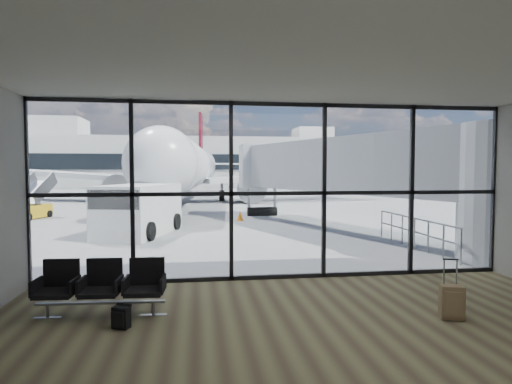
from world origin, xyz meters
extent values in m
plane|color=slate|center=(0.00, 40.00, 0.00)|extent=(220.00, 220.00, 0.00)
cube|color=brown|center=(0.00, -4.00, 0.01)|extent=(12.00, 8.00, 0.01)
cube|color=silver|center=(0.00, -4.00, 4.50)|extent=(12.00, 8.00, 0.02)
cube|color=#B3B3AE|center=(0.00, -8.00, 2.25)|extent=(12.00, 0.02, 4.50)
cube|color=white|center=(0.00, 0.00, 2.25)|extent=(12.00, 0.04, 4.50)
cube|color=black|center=(0.00, 0.00, 0.06)|extent=(12.00, 0.12, 0.10)
cube|color=black|center=(0.00, 0.00, 2.20)|extent=(12.00, 0.12, 0.10)
cube|color=black|center=(0.00, 0.00, 4.44)|extent=(12.00, 0.12, 0.10)
cube|color=black|center=(-6.00, 0.00, 2.25)|extent=(0.10, 0.12, 4.50)
cube|color=black|center=(-3.60, 0.00, 2.25)|extent=(0.10, 0.12, 4.50)
cube|color=black|center=(-1.20, 0.00, 2.25)|extent=(0.10, 0.12, 4.50)
cube|color=black|center=(1.20, 0.00, 2.25)|extent=(0.10, 0.12, 4.50)
cube|color=black|center=(3.60, 0.00, 2.25)|extent=(0.10, 0.12, 4.50)
cube|color=black|center=(6.00, 0.00, 2.25)|extent=(0.10, 0.12, 4.50)
cylinder|color=#9FA1A4|center=(7.20, 1.00, 2.10)|extent=(2.80, 2.80, 4.20)
cube|color=#9FA1A4|center=(4.55, 8.00, 3.00)|extent=(7.45, 14.81, 2.40)
cube|color=#9FA1A4|center=(1.90, 15.00, 3.00)|extent=(2.60, 2.20, 2.60)
cylinder|color=gray|center=(1.10, 15.00, 0.90)|extent=(0.20, 0.20, 1.80)
cylinder|color=gray|center=(2.70, 15.00, 0.90)|extent=(0.20, 0.20, 1.80)
cylinder|color=black|center=(1.90, 15.00, 0.25)|extent=(1.80, 0.56, 0.56)
cylinder|color=gray|center=(5.60, 0.80, 0.55)|extent=(0.06, 0.06, 1.10)
cylinder|color=gray|center=(5.60, 1.70, 0.55)|extent=(0.06, 0.06, 1.10)
cylinder|color=gray|center=(5.60, 2.60, 0.55)|extent=(0.06, 0.06, 1.10)
cylinder|color=gray|center=(5.60, 3.50, 0.55)|extent=(0.06, 0.06, 1.10)
cylinder|color=gray|center=(5.60, 4.40, 0.55)|extent=(0.06, 0.06, 1.10)
cylinder|color=gray|center=(5.60, 5.30, 0.55)|extent=(0.06, 0.06, 1.10)
cylinder|color=gray|center=(5.60, 6.20, 0.55)|extent=(0.06, 0.06, 1.10)
cylinder|color=gray|center=(5.60, 3.50, 1.08)|extent=(0.06, 5.40, 0.06)
cylinder|color=gray|center=(5.60, 3.50, 0.60)|extent=(0.06, 5.40, 0.06)
cube|color=silver|center=(0.00, 62.00, 4.00)|extent=(80.00, 12.00, 8.00)
cube|color=black|center=(0.00, 55.90, 4.00)|extent=(80.00, 0.20, 2.40)
cube|color=silver|center=(-25.00, 62.00, 9.50)|extent=(10.00, 8.00, 3.00)
cube|color=silver|center=(18.00, 62.00, 9.00)|extent=(6.00, 6.00, 2.00)
cylinder|color=#382619|center=(-33.00, 72.00, 1.71)|extent=(0.50, 0.50, 3.42)
sphere|color=black|center=(-33.00, 72.00, 5.89)|extent=(6.27, 6.27, 6.27)
cylinder|color=#382619|center=(-27.00, 72.00, 1.35)|extent=(0.50, 0.50, 2.70)
sphere|color=black|center=(-27.00, 72.00, 4.65)|extent=(4.95, 4.95, 4.95)
cylinder|color=#382619|center=(-21.00, 72.00, 1.53)|extent=(0.50, 0.50, 3.06)
sphere|color=black|center=(-21.00, 72.00, 5.27)|extent=(5.61, 5.61, 5.61)
cylinder|color=#382619|center=(-15.00, 72.00, 1.71)|extent=(0.50, 0.50, 3.42)
sphere|color=black|center=(-15.00, 72.00, 5.89)|extent=(6.27, 6.27, 6.27)
cube|color=gray|center=(-3.87, -2.33, 0.27)|extent=(2.41, 0.23, 0.04)
cube|color=black|center=(-4.69, -2.28, 0.48)|extent=(0.71, 0.67, 0.09)
cube|color=black|center=(-4.67, -1.97, 0.77)|extent=(0.68, 0.12, 0.60)
cube|color=black|center=(-3.87, -2.33, 0.48)|extent=(0.71, 0.67, 0.09)
cube|color=black|center=(-3.86, -2.02, 0.77)|extent=(0.68, 0.12, 0.60)
cube|color=black|center=(-3.06, -2.38, 0.48)|extent=(0.71, 0.67, 0.09)
cube|color=black|center=(-3.04, -2.07, 0.77)|extent=(0.68, 0.12, 0.60)
cylinder|color=gray|center=(-4.86, -2.27, 0.14)|extent=(0.07, 0.07, 0.27)
cylinder|color=gray|center=(-2.89, -2.38, 0.14)|extent=(0.07, 0.07, 0.27)
cube|color=black|center=(-3.39, -3.00, 0.20)|extent=(0.34, 0.28, 0.40)
cube|color=black|center=(-3.43, -3.10, 0.20)|extent=(0.24, 0.14, 0.27)
cylinder|color=black|center=(-3.35, -2.92, 0.40)|extent=(0.28, 0.18, 0.07)
cube|color=olive|center=(2.65, -3.38, 0.33)|extent=(0.47, 0.35, 0.62)
cube|color=olive|center=(2.61, -3.51, 0.33)|extent=(0.34, 0.14, 0.46)
cylinder|color=gray|center=(2.57, -3.24, 0.86)|extent=(0.03, 0.03, 0.52)
cylinder|color=gray|center=(2.79, -3.30, 0.86)|extent=(0.03, 0.03, 0.52)
cube|color=black|center=(2.68, -3.27, 1.11)|extent=(0.28, 0.11, 0.02)
cylinder|color=black|center=(2.57, -3.24, 0.03)|extent=(0.05, 0.08, 0.07)
cylinder|color=black|center=(2.79, -3.30, 0.03)|extent=(0.05, 0.08, 0.07)
cylinder|color=silver|center=(-2.75, 27.39, 3.13)|extent=(6.09, 31.48, 3.86)
sphere|color=silver|center=(-3.87, 11.79, 3.13)|extent=(3.86, 3.86, 3.86)
cone|color=silver|center=(-1.44, 45.59, 3.44)|extent=(4.30, 6.52, 3.86)
cube|color=black|center=(-3.83, 12.41, 3.65)|extent=(2.38, 1.41, 0.52)
cube|color=silver|center=(-11.52, 29.07, 2.24)|extent=(15.83, 9.17, 1.24)
cylinder|color=black|center=(-8.23, 26.74, 1.20)|extent=(2.44, 3.69, 2.19)
cube|color=silver|center=(-4.81, 45.31, 3.55)|extent=(6.03, 3.40, 0.19)
cube|color=silver|center=(6.17, 27.80, 2.24)|extent=(16.04, 7.20, 1.24)
cylinder|color=black|center=(2.58, 25.96, 1.20)|extent=(2.44, 3.69, 2.19)
cube|color=silver|center=(1.85, 44.83, 3.55)|extent=(5.94, 2.65, 0.19)
cube|color=#5D0D1B|center=(-1.44, 45.59, 6.88)|extent=(0.60, 3.98, 6.26)
cylinder|color=gray|center=(-3.72, 13.87, 0.73)|extent=(0.21, 0.21, 1.46)
cylinder|color=black|center=(-3.72, 13.87, 0.37)|extent=(0.31, 0.75, 0.73)
cylinder|color=black|center=(-5.63, 28.12, 0.47)|extent=(0.54, 1.03, 1.00)
cylinder|color=black|center=(0.20, 27.70, 0.47)|extent=(0.54, 1.03, 1.00)
cube|color=silver|center=(-4.50, 8.33, 1.08)|extent=(3.42, 5.36, 2.16)
cube|color=black|center=(-4.99, 6.57, 1.67)|extent=(2.32, 1.80, 0.76)
cylinder|color=black|center=(-5.98, 7.06, 0.38)|extent=(0.46, 0.80, 0.76)
cylinder|color=black|center=(-3.90, 6.48, 0.38)|extent=(0.46, 0.80, 0.76)
cylinder|color=black|center=(-5.10, 10.18, 0.38)|extent=(0.46, 0.80, 0.76)
cylinder|color=black|center=(-3.02, 9.60, 0.38)|extent=(0.46, 0.80, 0.76)
cube|color=black|center=(-5.86, 16.69, 0.56)|extent=(2.35, 3.34, 1.01)
cube|color=black|center=(-5.45, 17.84, 1.32)|extent=(1.99, 2.79, 1.04)
cylinder|color=black|center=(-6.87, 15.97, 0.25)|extent=(0.36, 0.54, 0.51)
cylinder|color=black|center=(-5.53, 15.50, 0.25)|extent=(0.36, 0.54, 0.51)
cylinder|color=black|center=(-6.19, 17.88, 0.25)|extent=(0.36, 0.54, 0.51)
cylinder|color=black|center=(-4.85, 17.41, 0.25)|extent=(0.36, 0.54, 0.51)
cube|color=#BB9116|center=(-11.65, 15.27, 0.41)|extent=(2.11, 2.86, 0.73)
cube|color=gray|center=(-11.45, 15.97, 1.46)|extent=(1.80, 2.34, 1.35)
cylinder|color=black|center=(-12.60, 14.59, 0.20)|extent=(0.29, 0.44, 0.40)
cylinder|color=black|center=(-11.19, 14.19, 0.20)|extent=(0.29, 0.44, 0.40)
cylinder|color=black|center=(-12.10, 16.34, 0.20)|extent=(0.29, 0.44, 0.40)
cylinder|color=black|center=(-10.69, 15.94, 0.20)|extent=(0.29, 0.44, 0.40)
cube|color=#E24A0B|center=(-4.00, 13.36, 0.01)|extent=(0.37, 0.37, 0.03)
cone|color=#E24A0B|center=(-4.00, 13.36, 0.26)|extent=(0.35, 0.35, 0.53)
cube|color=orange|center=(0.31, 12.65, 0.01)|extent=(0.38, 0.38, 0.03)
cone|color=orange|center=(0.31, 12.65, 0.27)|extent=(0.36, 0.36, 0.54)
camera|label=1|loc=(-2.06, -10.65, 2.80)|focal=30.00mm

